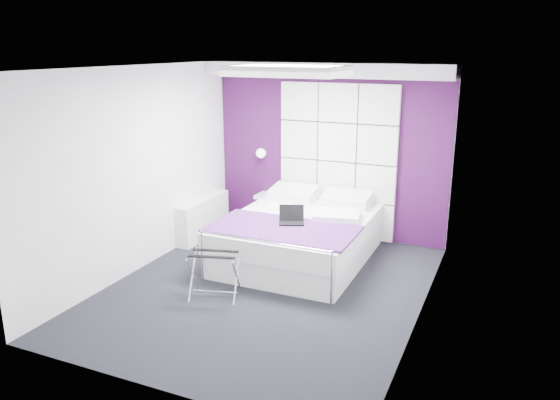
# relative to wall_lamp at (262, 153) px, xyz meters

# --- Properties ---
(floor) EXTENTS (4.40, 4.40, 0.00)m
(floor) POSITION_rel_wall_lamp_xyz_m (1.05, -2.06, -1.22)
(floor) COLOR black
(floor) RESTS_ON ground
(ceiling) EXTENTS (4.40, 4.40, 0.00)m
(ceiling) POSITION_rel_wall_lamp_xyz_m (1.05, -2.06, 1.38)
(ceiling) COLOR white
(ceiling) RESTS_ON wall_back
(wall_back) EXTENTS (3.60, 0.00, 3.60)m
(wall_back) POSITION_rel_wall_lamp_xyz_m (1.05, 0.14, 0.08)
(wall_back) COLOR silver
(wall_back) RESTS_ON floor
(wall_left) EXTENTS (0.00, 4.40, 4.40)m
(wall_left) POSITION_rel_wall_lamp_xyz_m (-0.75, -2.06, 0.08)
(wall_left) COLOR silver
(wall_left) RESTS_ON floor
(wall_right) EXTENTS (0.00, 4.40, 4.40)m
(wall_right) POSITION_rel_wall_lamp_xyz_m (2.85, -2.06, 0.08)
(wall_right) COLOR silver
(wall_right) RESTS_ON floor
(accent_wall) EXTENTS (3.58, 0.02, 2.58)m
(accent_wall) POSITION_rel_wall_lamp_xyz_m (1.05, 0.13, 0.08)
(accent_wall) COLOR #380D3A
(accent_wall) RESTS_ON wall_back
(soffit) EXTENTS (3.58, 0.50, 0.20)m
(soffit) POSITION_rel_wall_lamp_xyz_m (1.05, -0.11, 1.28)
(soffit) COLOR white
(soffit) RESTS_ON wall_back
(headboard) EXTENTS (1.80, 0.08, 2.30)m
(headboard) POSITION_rel_wall_lamp_xyz_m (1.20, 0.08, -0.05)
(headboard) COLOR silver
(headboard) RESTS_ON wall_back
(skylight) EXTENTS (1.36, 0.86, 0.12)m
(skylight) POSITION_rel_wall_lamp_xyz_m (1.05, -1.46, 1.33)
(skylight) COLOR white
(skylight) RESTS_ON ceiling
(wall_lamp) EXTENTS (0.15, 0.15, 0.15)m
(wall_lamp) POSITION_rel_wall_lamp_xyz_m (0.00, 0.00, 0.00)
(wall_lamp) COLOR white
(wall_lamp) RESTS_ON wall_back
(radiator) EXTENTS (0.22, 1.20, 0.60)m
(radiator) POSITION_rel_wall_lamp_xyz_m (-0.64, -0.76, -0.92)
(radiator) COLOR white
(radiator) RESTS_ON floor
(bed) EXTENTS (1.85, 2.23, 0.78)m
(bed) POSITION_rel_wall_lamp_xyz_m (1.05, -1.03, -0.89)
(bed) COLOR white
(bed) RESTS_ON floor
(nightstand) EXTENTS (0.45, 0.35, 0.05)m
(nightstand) POSITION_rel_wall_lamp_xyz_m (0.17, -0.04, -0.67)
(nightstand) COLOR white
(nightstand) RESTS_ON wall_back
(luggage_rack) EXTENTS (0.54, 0.40, 0.54)m
(luggage_rack) POSITION_rel_wall_lamp_xyz_m (0.58, -2.50, -0.95)
(luggage_rack) COLOR silver
(luggage_rack) RESTS_ON floor
(laptop) EXTENTS (0.32, 0.23, 0.23)m
(laptop) POSITION_rel_wall_lamp_xyz_m (1.09, -1.36, -0.53)
(laptop) COLOR black
(laptop) RESTS_ON bed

